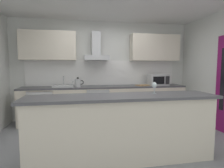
{
  "coord_description": "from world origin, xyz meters",
  "views": [
    {
      "loc": [
        -0.66,
        -3.12,
        1.39
      ],
      "look_at": [
        -0.01,
        0.44,
        1.05
      ],
      "focal_mm": 29.1,
      "sensor_mm": 36.0,
      "label": 1
    }
  ],
  "objects_px": {
    "wine_glass": "(154,86)",
    "kettle": "(78,83)",
    "oven": "(97,103)",
    "chopping_board": "(143,85)",
    "refrigerator": "(42,107)",
    "microwave": "(158,80)",
    "sink": "(63,86)",
    "range_hood": "(96,51)"
  },
  "relations": [
    {
      "from": "microwave",
      "to": "chopping_board",
      "type": "bearing_deg",
      "value": 179.43
    },
    {
      "from": "range_hood",
      "to": "wine_glass",
      "type": "relative_size",
      "value": 4.05
    },
    {
      "from": "sink",
      "to": "range_hood",
      "type": "distance_m",
      "value": 1.2
    },
    {
      "from": "oven",
      "to": "range_hood",
      "type": "height_order",
      "value": "range_hood"
    },
    {
      "from": "range_hood",
      "to": "chopping_board",
      "type": "height_order",
      "value": "range_hood"
    },
    {
      "from": "refrigerator",
      "to": "wine_glass",
      "type": "bearing_deg",
      "value": -43.33
    },
    {
      "from": "kettle",
      "to": "wine_glass",
      "type": "distance_m",
      "value": 2.23
    },
    {
      "from": "oven",
      "to": "range_hood",
      "type": "xyz_separation_m",
      "value": [
        -0.0,
        0.13,
        1.33
      ]
    },
    {
      "from": "kettle",
      "to": "wine_glass",
      "type": "bearing_deg",
      "value": -58.13
    },
    {
      "from": "wine_glass",
      "to": "oven",
      "type": "bearing_deg",
      "value": 110.08
    },
    {
      "from": "oven",
      "to": "chopping_board",
      "type": "height_order",
      "value": "chopping_board"
    },
    {
      "from": "range_hood",
      "to": "oven",
      "type": "bearing_deg",
      "value": -90.0
    },
    {
      "from": "oven",
      "to": "refrigerator",
      "type": "distance_m",
      "value": 1.33
    },
    {
      "from": "kettle",
      "to": "chopping_board",
      "type": "distance_m",
      "value": 1.69
    },
    {
      "from": "microwave",
      "to": "range_hood",
      "type": "distance_m",
      "value": 1.8
    },
    {
      "from": "kettle",
      "to": "refrigerator",
      "type": "bearing_deg",
      "value": 177.94
    },
    {
      "from": "microwave",
      "to": "sink",
      "type": "relative_size",
      "value": 1.0
    },
    {
      "from": "refrigerator",
      "to": "wine_glass",
      "type": "xyz_separation_m",
      "value": [
        2.04,
        -1.92,
        0.68
      ]
    },
    {
      "from": "oven",
      "to": "chopping_board",
      "type": "relative_size",
      "value": 2.35
    },
    {
      "from": "kettle",
      "to": "wine_glass",
      "type": "xyz_separation_m",
      "value": [
        1.18,
        -1.89,
        0.1
      ]
    },
    {
      "from": "microwave",
      "to": "refrigerator",
      "type": "bearing_deg",
      "value": 179.51
    },
    {
      "from": "sink",
      "to": "oven",
      "type": "bearing_deg",
      "value": -0.76
    },
    {
      "from": "chopping_board",
      "to": "sink",
      "type": "bearing_deg",
      "value": 179.02
    },
    {
      "from": "refrigerator",
      "to": "kettle",
      "type": "height_order",
      "value": "kettle"
    },
    {
      "from": "chopping_board",
      "to": "oven",
      "type": "bearing_deg",
      "value": 178.88
    },
    {
      "from": "wine_glass",
      "to": "refrigerator",
      "type": "bearing_deg",
      "value": 136.67
    },
    {
      "from": "refrigerator",
      "to": "chopping_board",
      "type": "bearing_deg",
      "value": -0.47
    },
    {
      "from": "oven",
      "to": "refrigerator",
      "type": "relative_size",
      "value": 0.94
    },
    {
      "from": "sink",
      "to": "range_hood",
      "type": "bearing_deg",
      "value": 8.19
    },
    {
      "from": "refrigerator",
      "to": "range_hood",
      "type": "bearing_deg",
      "value": 5.66
    },
    {
      "from": "oven",
      "to": "microwave",
      "type": "height_order",
      "value": "microwave"
    },
    {
      "from": "wine_glass",
      "to": "kettle",
      "type": "bearing_deg",
      "value": 121.87
    },
    {
      "from": "refrigerator",
      "to": "microwave",
      "type": "xyz_separation_m",
      "value": [
        2.97,
        -0.03,
        0.62
      ]
    },
    {
      "from": "kettle",
      "to": "range_hood",
      "type": "relative_size",
      "value": 0.4
    },
    {
      "from": "oven",
      "to": "wine_glass",
      "type": "relative_size",
      "value": 4.5
    },
    {
      "from": "wine_glass",
      "to": "chopping_board",
      "type": "height_order",
      "value": "wine_glass"
    },
    {
      "from": "refrigerator",
      "to": "microwave",
      "type": "relative_size",
      "value": 1.7
    },
    {
      "from": "microwave",
      "to": "wine_glass",
      "type": "height_order",
      "value": "microwave"
    },
    {
      "from": "microwave",
      "to": "range_hood",
      "type": "height_order",
      "value": "range_hood"
    },
    {
      "from": "microwave",
      "to": "sink",
      "type": "height_order",
      "value": "microwave"
    },
    {
      "from": "oven",
      "to": "microwave",
      "type": "xyz_separation_m",
      "value": [
        1.63,
        -0.03,
        0.59
      ]
    },
    {
      "from": "kettle",
      "to": "chopping_board",
      "type": "xyz_separation_m",
      "value": [
        1.68,
        0.01,
        -0.09
      ]
    }
  ]
}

